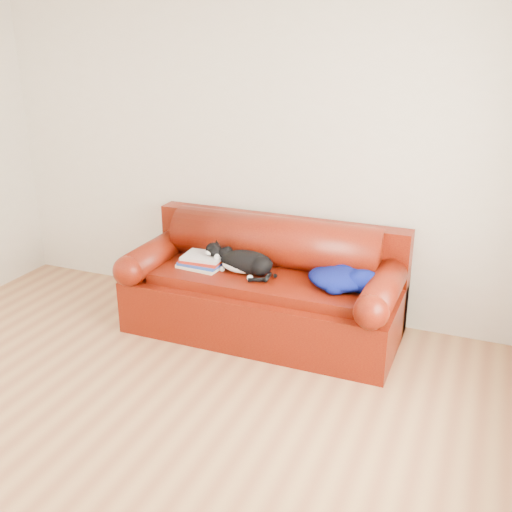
{
  "coord_description": "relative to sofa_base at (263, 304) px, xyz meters",
  "views": [
    {
      "loc": [
        1.94,
        -2.46,
        2.25
      ],
      "look_at": [
        0.36,
        1.35,
        0.69
      ],
      "focal_mm": 42.0,
      "sensor_mm": 36.0,
      "label": 1
    }
  ],
  "objects": [
    {
      "name": "ground",
      "position": [
        -0.36,
        -1.49,
        -0.24
      ],
      "size": [
        4.5,
        4.5,
        0.0
      ],
      "primitive_type": "plane",
      "color": "#905939",
      "rests_on": "ground"
    },
    {
      "name": "room_shell",
      "position": [
        -0.24,
        -1.48,
        1.43
      ],
      "size": [
        4.52,
        4.02,
        2.61
      ],
      "color": "beige",
      "rests_on": "ground"
    },
    {
      "name": "sofa_base",
      "position": [
        0.0,
        0.0,
        0.0
      ],
      "size": [
        2.1,
        0.9,
        0.5
      ],
      "color": "#360204",
      "rests_on": "ground"
    },
    {
      "name": "sofa_back",
      "position": [
        0.0,
        0.24,
        0.3
      ],
      "size": [
        2.1,
        1.01,
        0.88
      ],
      "color": "#360204",
      "rests_on": "ground"
    },
    {
      "name": "book_stack",
      "position": [
        -0.49,
        -0.05,
        0.31
      ],
      "size": [
        0.36,
        0.29,
        0.1
      ],
      "rotation": [
        0.0,
        0.0,
        -0.02
      ],
      "color": "silver",
      "rests_on": "sofa_base"
    },
    {
      "name": "cat",
      "position": [
        -0.13,
        -0.04,
        0.35
      ],
      "size": [
        0.58,
        0.35,
        0.22
      ],
      "rotation": [
        0.0,
        0.0,
        -0.31
      ],
      "color": "black",
      "rests_on": "sofa_base"
    },
    {
      "name": "blanket",
      "position": [
        0.63,
        -0.01,
        0.33
      ],
      "size": [
        0.61,
        0.5,
        0.16
      ],
      "rotation": [
        0.0,
        0.0,
        0.28
      ],
      "color": "#060248",
      "rests_on": "sofa_base"
    }
  ]
}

